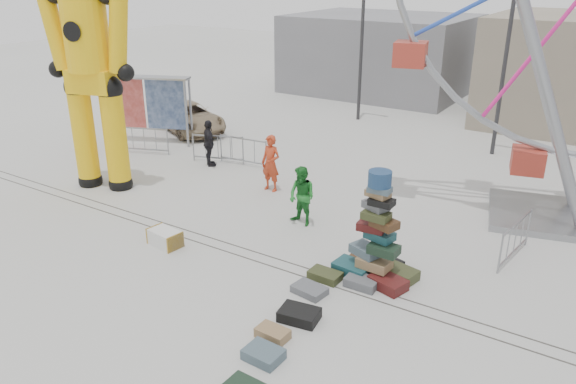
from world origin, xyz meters
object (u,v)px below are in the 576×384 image
Objects in this scene: pedestrian_black at (209,143)px; parked_suv at (189,117)px; lamp_post_right at (511,41)px; pedestrian_red at (271,163)px; crash_test_dummy at (90,63)px; banner_scaffold at (144,93)px; barricade_wheel_front at (515,240)px; pedestrian_green at (302,196)px; suitcase_tower at (376,249)px; barricade_dummy_a at (144,141)px; steamer_trunk at (165,238)px; barricade_dummy_c at (243,151)px; barricade_dummy_b at (218,149)px; lamp_post_left at (364,26)px.

pedestrian_black is 0.39× the size of parked_suv.
lamp_post_right is 4.16× the size of pedestrian_red.
lamp_post_right reaches higher than crash_test_dummy.
banner_scaffold is 1.95× the size of barricade_wheel_front.
pedestrian_green is at bearing -96.91° from parked_suv.
parked_suv is at bearing 80.93° from barricade_wheel_front.
suitcase_tower reaches higher than pedestrian_green.
banner_scaffold is 15.78m from barricade_wheel_front.
pedestrian_red is (5.03, 2.79, -3.24)m from crash_test_dummy.
barricade_dummy_a is at bearing 93.39° from barricade_wheel_front.
steamer_trunk is 0.47× the size of barricade_wheel_front.
crash_test_dummy is at bearing -159.60° from pedestrian_green.
banner_scaffold is 2.19× the size of pedestrian_black.
lamp_post_right is at bearing 24.31° from barricade_wheel_front.
crash_test_dummy is 4.50× the size of pedestrian_green.
lamp_post_right is at bearing 34.80° from barricade_dummy_c.
lamp_post_right is 14.70m from barricade_dummy_a.
lamp_post_right is at bearing -48.30° from parked_suv.
suitcase_tower is 1.57× the size of pedestrian_black.
lamp_post_right is 4.00× the size of barricade_wheel_front.
suitcase_tower is at bearing -39.75° from barricade_dummy_a.
banner_scaffold is at bearing 108.59° from barricade_dummy_a.
steamer_trunk is at bearing -89.67° from pedestrian_red.
suitcase_tower reaches higher than steamer_trunk.
suitcase_tower is 1.40× the size of barricade_dummy_a.
crash_test_dummy reaches higher than pedestrian_black.
lamp_post_right is 8.56× the size of steamer_trunk.
lamp_post_right is 4.00× the size of barricade_dummy_b.
barricade_dummy_b is at bearing -8.43° from barricade_dummy_a.
steamer_trunk is 11.49m from parked_suv.
barricade_dummy_b and barricade_wheel_front have the same top height.
pedestrian_black is at bearing -16.56° from barricade_dummy_a.
barricade_dummy_b is 3.60m from pedestrian_red.
pedestrian_green is 0.39× the size of parked_suv.
suitcase_tower is 9.87m from barricade_dummy_b.
barricade_dummy_b is (-1.77, -8.82, -3.93)m from lamp_post_left.
pedestrian_red is (-5.43, -8.10, -3.52)m from lamp_post_right.
steamer_trunk is 6.58m from pedestrian_black.
pedestrian_red reaches higher than barricade_dummy_a.
pedestrian_green is at bearing -49.09° from barricade_dummy_b.
lamp_post_right is at bearing -15.95° from lamp_post_left.
lamp_post_right is 1.77× the size of parked_suv.
suitcase_tower is 13.91m from banner_scaffold.
pedestrian_red is (7.52, -1.68, -1.18)m from banner_scaffold.
barricade_dummy_b is 11.50m from barricade_wheel_front.
lamp_post_right reaches higher than banner_scaffold.
barricade_dummy_c is at bearing -8.14° from barricade_dummy_a.
banner_scaffold is at bearing -125.29° from lamp_post_left.
pedestrian_red is (2.32, -1.54, 0.41)m from barricade_dummy_c.
lamp_post_left is at bearing 120.19° from pedestrian_green.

